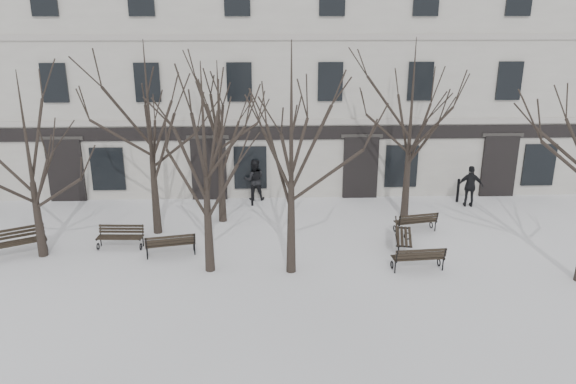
{
  "coord_description": "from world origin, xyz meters",
  "views": [
    {
      "loc": [
        -0.73,
        -16.93,
        8.57
      ],
      "look_at": [
        -0.04,
        3.0,
        1.94
      ],
      "focal_mm": 35.0,
      "sensor_mm": 36.0,
      "label": 1
    }
  ],
  "objects_px": {
    "tree_0": "(27,144)",
    "bench_0": "(17,241)",
    "bench_2": "(419,257)",
    "bench_4": "(416,221)",
    "bench_3": "(120,236)",
    "bench_1": "(170,243)",
    "tree_2": "(291,134)",
    "bench_5": "(402,236)",
    "tree_1": "(204,145)"
  },
  "relations": [
    {
      "from": "bench_2",
      "to": "bench_0",
      "type": "bearing_deg",
      "value": -11.96
    },
    {
      "from": "tree_0",
      "to": "bench_3",
      "type": "height_order",
      "value": "tree_0"
    },
    {
      "from": "tree_1",
      "to": "bench_0",
      "type": "relative_size",
      "value": 3.45
    },
    {
      "from": "bench_2",
      "to": "bench_5",
      "type": "height_order",
      "value": "bench_5"
    },
    {
      "from": "tree_0",
      "to": "bench_2",
      "type": "height_order",
      "value": "tree_0"
    },
    {
      "from": "bench_1",
      "to": "tree_1",
      "type": "bearing_deg",
      "value": 129.5
    },
    {
      "from": "bench_2",
      "to": "bench_4",
      "type": "distance_m",
      "value": 3.48
    },
    {
      "from": "bench_2",
      "to": "tree_0",
      "type": "bearing_deg",
      "value": -12.02
    },
    {
      "from": "bench_2",
      "to": "bench_3",
      "type": "relative_size",
      "value": 1.06
    },
    {
      "from": "bench_2",
      "to": "bench_5",
      "type": "distance_m",
      "value": 1.83
    },
    {
      "from": "bench_3",
      "to": "tree_0",
      "type": "bearing_deg",
      "value": -163.6
    },
    {
      "from": "tree_1",
      "to": "bench_2",
      "type": "xyz_separation_m",
      "value": [
        7.07,
        -0.25,
        -3.89
      ]
    },
    {
      "from": "tree_1",
      "to": "bench_3",
      "type": "height_order",
      "value": "tree_1"
    },
    {
      "from": "tree_2",
      "to": "bench_0",
      "type": "distance_m",
      "value": 10.81
    },
    {
      "from": "tree_0",
      "to": "bench_3",
      "type": "xyz_separation_m",
      "value": [
        2.64,
        0.64,
        -3.67
      ]
    },
    {
      "from": "tree_1",
      "to": "bench_0",
      "type": "height_order",
      "value": "tree_1"
    },
    {
      "from": "bench_3",
      "to": "bench_5",
      "type": "bearing_deg",
      "value": 0.19
    },
    {
      "from": "tree_0",
      "to": "tree_2",
      "type": "height_order",
      "value": "tree_2"
    },
    {
      "from": "tree_0",
      "to": "bench_2",
      "type": "distance_m",
      "value": 13.8
    },
    {
      "from": "tree_2",
      "to": "bench_2",
      "type": "xyz_separation_m",
      "value": [
        4.32,
        -0.08,
        -4.28
      ]
    },
    {
      "from": "tree_0",
      "to": "bench_0",
      "type": "xyz_separation_m",
      "value": [
        -0.91,
        0.1,
        -3.6
      ]
    },
    {
      "from": "tree_0",
      "to": "bench_4",
      "type": "bearing_deg",
      "value": 7.11
    },
    {
      "from": "bench_0",
      "to": "bench_4",
      "type": "distance_m",
      "value": 14.99
    },
    {
      "from": "tree_1",
      "to": "tree_2",
      "type": "relative_size",
      "value": 0.92
    },
    {
      "from": "tree_1",
      "to": "bench_4",
      "type": "relative_size",
      "value": 3.99
    },
    {
      "from": "bench_2",
      "to": "bench_3",
      "type": "xyz_separation_m",
      "value": [
        -10.57,
        2.29,
        -0.02
      ]
    },
    {
      "from": "tree_2",
      "to": "bench_3",
      "type": "xyz_separation_m",
      "value": [
        -6.25,
        2.21,
        -4.31
      ]
    },
    {
      "from": "bench_4",
      "to": "bench_5",
      "type": "relative_size",
      "value": 0.89
    },
    {
      "from": "bench_4",
      "to": "bench_0",
      "type": "bearing_deg",
      "value": -5.26
    },
    {
      "from": "bench_1",
      "to": "bench_3",
      "type": "xyz_separation_m",
      "value": [
        -1.98,
        0.82,
        -0.02
      ]
    },
    {
      "from": "bench_2",
      "to": "bench_5",
      "type": "bearing_deg",
      "value": -90.09
    },
    {
      "from": "tree_0",
      "to": "tree_1",
      "type": "height_order",
      "value": "tree_1"
    },
    {
      "from": "bench_1",
      "to": "bench_5",
      "type": "height_order",
      "value": "bench_5"
    },
    {
      "from": "bench_2",
      "to": "bench_5",
      "type": "xyz_separation_m",
      "value": [
        -0.15,
        1.83,
        0.03
      ]
    },
    {
      "from": "tree_2",
      "to": "bench_0",
      "type": "bearing_deg",
      "value": 170.36
    },
    {
      "from": "bench_4",
      "to": "bench_2",
      "type": "bearing_deg",
      "value": 65.46
    },
    {
      "from": "tree_0",
      "to": "tree_1",
      "type": "relative_size",
      "value": 0.95
    },
    {
      "from": "tree_1",
      "to": "bench_4",
      "type": "bearing_deg",
      "value": 21.77
    },
    {
      "from": "bench_0",
      "to": "bench_2",
      "type": "distance_m",
      "value": 14.23
    },
    {
      "from": "bench_1",
      "to": "bench_0",
      "type": "bearing_deg",
      "value": -14.84
    },
    {
      "from": "bench_0",
      "to": "bench_3",
      "type": "relative_size",
      "value": 1.19
    },
    {
      "from": "tree_0",
      "to": "bench_1",
      "type": "height_order",
      "value": "tree_0"
    },
    {
      "from": "tree_2",
      "to": "tree_1",
      "type": "bearing_deg",
      "value": 176.35
    },
    {
      "from": "bench_0",
      "to": "bench_1",
      "type": "distance_m",
      "value": 5.54
    },
    {
      "from": "bench_1",
      "to": "bench_5",
      "type": "distance_m",
      "value": 8.45
    },
    {
      "from": "tree_2",
      "to": "bench_0",
      "type": "xyz_separation_m",
      "value": [
        -9.8,
        1.67,
        -4.23
      ]
    },
    {
      "from": "bench_1",
      "to": "bench_3",
      "type": "height_order",
      "value": "bench_1"
    },
    {
      "from": "bench_1",
      "to": "bench_5",
      "type": "xyz_separation_m",
      "value": [
        8.44,
        0.36,
        0.03
      ]
    },
    {
      "from": "bench_0",
      "to": "bench_5",
      "type": "relative_size",
      "value": 1.03
    },
    {
      "from": "tree_0",
      "to": "bench_0",
      "type": "distance_m",
      "value": 3.71
    }
  ]
}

